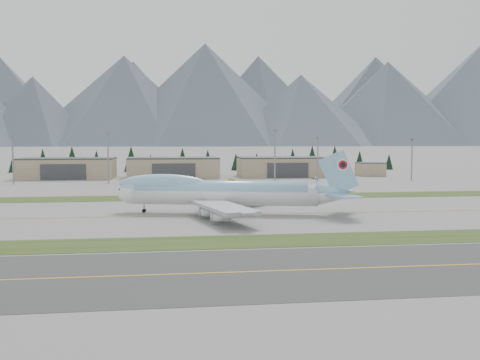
{
  "coord_description": "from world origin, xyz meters",
  "views": [
    {
      "loc": [
        -18.18,
        -139.5,
        19.46
      ],
      "look_at": [
        3.05,
        16.55,
        8.0
      ],
      "focal_mm": 40.0,
      "sensor_mm": 36.0,
      "label": 1
    }
  ],
  "objects": [
    {
      "name": "taxiway_line_main",
      "position": [
        0.0,
        0.0,
        0.0
      ],
      "size": [
        400.0,
        0.4,
        0.02
      ],
      "primitive_type": "cube",
      "color": "gold",
      "rests_on": "ground"
    },
    {
      "name": "grass_strip_far",
      "position": [
        0.0,
        45.0,
        0.0
      ],
      "size": [
        400.0,
        18.0,
        0.08
      ],
      "primitive_type": "cube",
      "color": "#2F3F16",
      "rests_on": "ground"
    },
    {
      "name": "asphalt_taxiway",
      "position": [
        0.0,
        -62.0,
        0.0
      ],
      "size": [
        400.0,
        32.0,
        0.04
      ],
      "primitive_type": "cube",
      "color": "#353535",
      "rests_on": "ground"
    },
    {
      "name": "service_vehicle_a",
      "position": [
        -18.45,
        129.73,
        0.0
      ],
      "size": [
        1.75,
        3.62,
        1.19
      ],
      "primitive_type": "imported",
      "rotation": [
        0.0,
        0.0,
        -0.1
      ],
      "color": "white",
      "rests_on": "ground"
    },
    {
      "name": "boeing_747_freighter",
      "position": [
        -3.74,
        2.7,
        5.71
      ],
      "size": [
        65.93,
        55.12,
        17.33
      ],
      "rotation": [
        0.0,
        0.0,
        -0.25
      ],
      "color": "white",
      "rests_on": "ground"
    },
    {
      "name": "hangar_left",
      "position": [
        -70.0,
        149.9,
        5.39
      ],
      "size": [
        48.0,
        26.6,
        10.8
      ],
      "color": "#9B8F6C",
      "rests_on": "ground"
    },
    {
      "name": "service_vehicle_b",
      "position": [
        13.14,
        122.05,
        0.0
      ],
      "size": [
        3.94,
        2.45,
        1.23
      ],
      "primitive_type": "imported",
      "rotation": [
        0.0,
        0.0,
        1.24
      ],
      "color": "gold",
      "rests_on": "ground"
    },
    {
      "name": "service_vehicle_c",
      "position": [
        56.84,
        125.64,
        0.0
      ],
      "size": [
        2.13,
        4.52,
        1.27
      ],
      "primitive_type": "imported",
      "rotation": [
        0.0,
        0.0,
        0.08
      ],
      "color": "#AFB0B4",
      "rests_on": "ground"
    },
    {
      "name": "mountain_ridge_front",
      "position": [
        152.68,
        2201.56,
        218.36
      ],
      "size": [
        4229.6,
        1198.55,
        513.42
      ],
      "color": "#46515D",
      "rests_on": "ground"
    },
    {
      "name": "taxiway_line_near",
      "position": [
        0.0,
        -62.0,
        0.0
      ],
      "size": [
        400.0,
        0.4,
        0.02
      ],
      "primitive_type": "cube",
      "color": "gold",
      "rests_on": "ground"
    },
    {
      "name": "floodlight_masts",
      "position": [
        10.6,
        111.72,
        15.76
      ],
      "size": [
        193.02,
        7.08,
        24.92
      ],
      "color": "gray",
      "rests_on": "ground"
    },
    {
      "name": "control_shed",
      "position": [
        95.0,
        148.0,
        3.8
      ],
      "size": [
        14.0,
        12.0,
        7.6
      ],
      "color": "#9B8F6C",
      "rests_on": "ground"
    },
    {
      "name": "hangar_right",
      "position": [
        45.0,
        149.9,
        5.39
      ],
      "size": [
        48.0,
        26.6,
        10.8
      ],
      "color": "#9B8F6C",
      "rests_on": "ground"
    },
    {
      "name": "grass_strip_near",
      "position": [
        0.0,
        -38.0,
        0.0
      ],
      "size": [
        400.0,
        14.0,
        0.08
      ],
      "primitive_type": "cube",
      "color": "#2F3F16",
      "rests_on": "ground"
    },
    {
      "name": "ground",
      "position": [
        0.0,
        0.0,
        0.0
      ],
      "size": [
        7000.0,
        7000.0,
        0.0
      ],
      "primitive_type": "plane",
      "color": "slate",
      "rests_on": "ground"
    },
    {
      "name": "conifer_belt",
      "position": [
        -3.16,
        212.4,
        7.45
      ],
      "size": [
        269.2,
        16.07,
        16.74
      ],
      "color": "black",
      "rests_on": "ground"
    },
    {
      "name": "mountain_ridge_rear",
      "position": [
        209.9,
        2900.0,
        263.55
      ],
      "size": [
        4574.98,
        1075.01,
        537.5
      ],
      "color": "#46515D",
      "rests_on": "ground"
    },
    {
      "name": "hangar_center",
      "position": [
        -15.0,
        149.9,
        5.39
      ],
      "size": [
        48.0,
        26.6,
        10.8
      ],
      "color": "#9B8F6C",
      "rests_on": "ground"
    }
  ]
}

